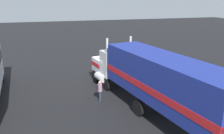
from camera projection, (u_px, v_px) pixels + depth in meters
name	position (u px, v px, depth m)	size (l,w,h in m)	color
ground_plane	(109.00, 83.00, 21.35)	(120.00, 120.00, 0.00)	black
lane_stripe_near	(167.00, 99.00, 17.93)	(4.40, 0.16, 0.01)	silver
lane_stripe_mid	(164.00, 74.00, 23.65)	(4.40, 0.16, 0.01)	silver
lane_stripe_far	(220.00, 88.00, 20.03)	(4.40, 0.16, 0.01)	silver
semi_truck	(153.00, 77.00, 15.32)	(14.37, 5.37, 4.50)	silver
person_bystander	(100.00, 90.00, 17.35)	(0.35, 0.47, 1.63)	#2D3347
motorcycle	(193.00, 101.00, 16.55)	(2.10, 0.40, 1.12)	black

